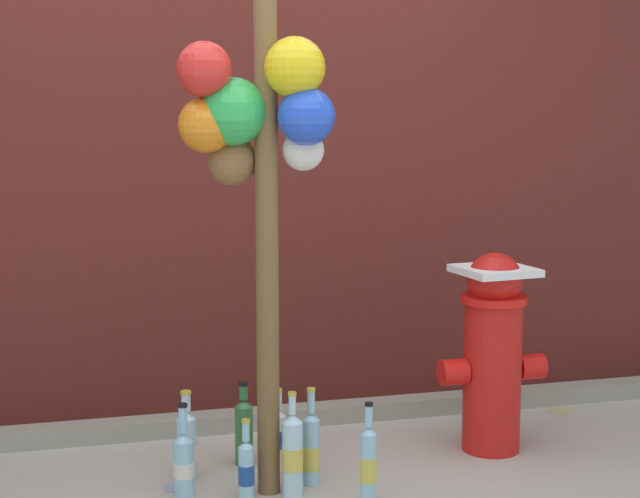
{
  "coord_description": "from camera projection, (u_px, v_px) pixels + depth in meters",
  "views": [
    {
      "loc": [
        -0.67,
        -2.88,
        1.39
      ],
      "look_at": [
        0.2,
        0.43,
        0.9
      ],
      "focal_mm": 53.47,
      "sensor_mm": 36.0,
      "label": 1
    }
  ],
  "objects": [
    {
      "name": "bottle_3",
      "position": [
        244.0,
        429.0,
        3.79
      ],
      "size": [
        0.07,
        0.07,
        0.34
      ],
      "color": "#337038",
      "rests_on": "ground_plane"
    },
    {
      "name": "bottle_4",
      "position": [
        246.0,
        469.0,
        3.45
      ],
      "size": [
        0.06,
        0.06,
        0.3
      ],
      "color": "#93CCE0",
      "rests_on": "ground_plane"
    },
    {
      "name": "bottle_1",
      "position": [
        184.0,
        462.0,
        3.48
      ],
      "size": [
        0.08,
        0.08,
        0.35
      ],
      "color": "#93CCE0",
      "rests_on": "ground_plane"
    },
    {
      "name": "curb_strip",
      "position": [
        234.0,
        421.0,
        4.23
      ],
      "size": [
        8.0,
        0.12,
        0.08
      ],
      "primitive_type": "cube",
      "color": "gray",
      "rests_on": "ground_plane"
    },
    {
      "name": "memorial_post",
      "position": [
        257.0,
        76.0,
        3.31
      ],
      "size": [
        0.69,
        0.34,
        2.57
      ],
      "color": "brown",
      "rests_on": "ground_plane"
    },
    {
      "name": "bottle_6",
      "position": [
        369.0,
        465.0,
        3.39
      ],
      "size": [
        0.06,
        0.06,
        0.38
      ],
      "color": "#93CCE0",
      "rests_on": "ground_plane"
    },
    {
      "name": "bottle_0",
      "position": [
        187.0,
        445.0,
        3.63
      ],
      "size": [
        0.08,
        0.08,
        0.35
      ],
      "color": "#B2DBEA",
      "rests_on": "ground_plane"
    },
    {
      "name": "litter_1",
      "position": [
        560.0,
        410.0,
        4.49
      ],
      "size": [
        0.16,
        0.15,
        0.01
      ],
      "primitive_type": "cube",
      "rotation": [
        0.0,
        0.0,
        0.62
      ],
      "color": "tan",
      "rests_on": "ground_plane"
    },
    {
      "name": "bottle_5",
      "position": [
        279.0,
        435.0,
        3.8
      ],
      "size": [
        0.06,
        0.06,
        0.31
      ],
      "color": "silver",
      "rests_on": "ground_plane"
    },
    {
      "name": "fire_hydrant",
      "position": [
        493.0,
        348.0,
        3.92
      ],
      "size": [
        0.45,
        0.32,
        0.83
      ],
      "color": "red",
      "rests_on": "ground_plane"
    },
    {
      "name": "bottle_7",
      "position": [
        292.0,
        454.0,
        3.47
      ],
      "size": [
        0.08,
        0.08,
        0.39
      ],
      "color": "#B2DBEA",
      "rests_on": "ground_plane"
    },
    {
      "name": "litter_0",
      "position": [
        174.0,
        487.0,
        3.57
      ],
      "size": [
        0.09,
        0.08,
        0.01
      ],
      "primitive_type": "cube",
      "rotation": [
        0.0,
        0.0,
        0.11
      ],
      "color": "#8C99B2",
      "rests_on": "ground_plane"
    },
    {
      "name": "bottle_2",
      "position": [
        311.0,
        448.0,
        3.59
      ],
      "size": [
        0.07,
        0.07,
        0.37
      ],
      "color": "#93CCE0",
      "rests_on": "ground_plane"
    }
  ]
}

